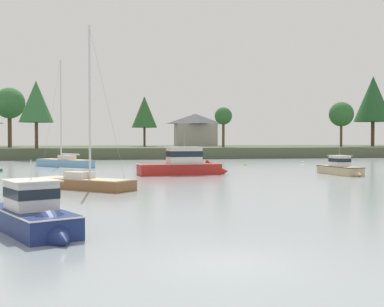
% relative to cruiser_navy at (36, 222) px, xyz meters
% --- Properties ---
extents(ground_plane, '(400.00, 400.00, 0.00)m').
position_rel_cruiser_navy_xyz_m(ground_plane, '(5.93, -5.46, -0.45)').
color(ground_plane, '#939EA3').
extents(far_shore_bank, '(163.56, 40.36, 1.99)m').
position_rel_cruiser_navy_xyz_m(far_shore_bank, '(5.93, 86.95, 0.55)').
color(far_shore_bank, '#4C563D').
rests_on(far_shore_bank, ground).
extents(cruiser_navy, '(4.43, 6.54, 3.43)m').
position_rel_cruiser_navy_xyz_m(cruiser_navy, '(0.00, 0.00, 0.00)').
color(cruiser_navy, navy).
rests_on(cruiser_navy, ground).
extents(cruiser_red, '(9.56, 3.55, 5.00)m').
position_rel_cruiser_navy_xyz_m(cruiser_red, '(10.94, 29.51, 0.22)').
color(cruiser_red, '#B2231E').
rests_on(cruiser_red, ground).
extents(sailboat_wood, '(7.34, 6.88, 11.97)m').
position_rel_cruiser_navy_xyz_m(sailboat_wood, '(1.16, 16.73, -0.21)').
color(sailboat_wood, brown).
rests_on(sailboat_wood, ground).
extents(sailboat_skyblue, '(7.58, 8.18, 14.21)m').
position_rel_cruiser_navy_xyz_m(sailboat_skyblue, '(-2.07, 45.22, -0.15)').
color(sailboat_skyblue, '#669ECC').
rests_on(sailboat_skyblue, ground).
extents(cruiser_sand, '(2.39, 6.74, 3.46)m').
position_rel_cruiser_navy_xyz_m(cruiser_sand, '(25.87, 26.09, -0.03)').
color(cruiser_sand, tan).
rests_on(cruiser_sand, ground).
extents(mooring_buoy_white, '(0.45, 0.45, 0.50)m').
position_rel_cruiser_navy_xyz_m(mooring_buoy_white, '(31.71, 49.56, -0.37)').
color(mooring_buoy_white, white).
rests_on(mooring_buoy_white, ground).
extents(mooring_buoy_yellow, '(0.38, 0.38, 0.43)m').
position_rel_cruiser_navy_xyz_m(mooring_buoy_yellow, '(21.49, 44.86, -0.38)').
color(mooring_buoy_yellow, yellow).
rests_on(mooring_buoy_yellow, ground).
extents(shore_tree_inland_c, '(5.00, 5.00, 9.17)m').
position_rel_cruiser_navy_xyz_m(shore_tree_inland_c, '(50.92, 75.04, 8.17)').
color(shore_tree_inland_c, brown).
rests_on(shore_tree_inland_c, far_shore_bank).
extents(shore_tree_left_mid, '(5.47, 5.47, 10.74)m').
position_rel_cruiser_navy_xyz_m(shore_tree_left_mid, '(11.66, 86.99, 8.91)').
color(shore_tree_left_mid, brown).
rests_on(shore_tree_left_mid, far_shore_bank).
extents(shore_tree_right, '(8.07, 8.07, 15.26)m').
position_rel_cruiser_navy_xyz_m(shore_tree_right, '(60.69, 79.63, 11.82)').
color(shore_tree_right, brown).
rests_on(shore_tree_right, far_shore_bank).
extents(shore_tree_center_left, '(5.82, 5.82, 11.57)m').
position_rel_cruiser_navy_xyz_m(shore_tree_center_left, '(-8.43, 69.32, 9.51)').
color(shore_tree_center_left, brown).
rests_on(shore_tree_center_left, far_shore_bank).
extents(shore_tree_right_mid, '(5.89, 5.89, 11.41)m').
position_rel_cruiser_navy_xyz_m(shore_tree_right_mid, '(-14.72, 80.55, 9.91)').
color(shore_tree_right_mid, brown).
rests_on(shore_tree_right_mid, far_shore_bank).
extents(shore_tree_far_left, '(3.39, 3.39, 7.78)m').
position_rel_cruiser_navy_xyz_m(shore_tree_far_left, '(25.94, 74.59, 7.50)').
color(shore_tree_far_left, brown).
rests_on(shore_tree_far_left, far_shore_bank).
extents(cottage_behind_trees, '(9.40, 7.72, 7.28)m').
position_rel_cruiser_navy_xyz_m(cottage_behind_trees, '(23.46, 90.68, 5.30)').
color(cottage_behind_trees, '#9E998E').
rests_on(cottage_behind_trees, far_shore_bank).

